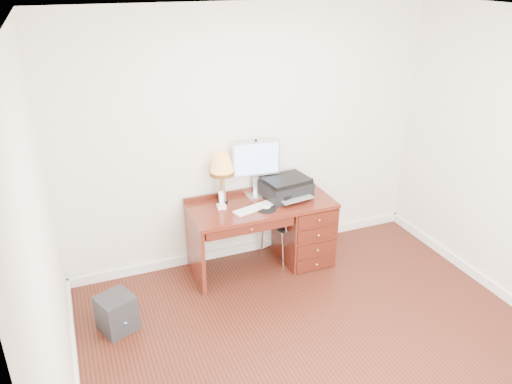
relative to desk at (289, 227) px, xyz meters
name	(u,v)px	position (x,y,z in m)	size (l,w,h in m)	color
ground	(323,348)	(-0.32, -1.40, -0.41)	(4.00, 4.00, 0.00)	#35130C
room_shell	(292,301)	(-0.32, -0.77, -0.36)	(4.00, 4.00, 4.00)	silver
desk	(289,227)	(0.00, 0.00, 0.00)	(1.50, 0.67, 0.75)	#5C1E13
monitor	(256,162)	(-0.29, 0.23, 0.71)	(0.52, 0.19, 0.60)	silver
keyboard	(253,208)	(-0.45, -0.09, 0.35)	(0.43, 0.12, 0.02)	white
mouse_pad	(266,208)	(-0.33, -0.14, 0.35)	(0.20, 0.20, 0.04)	black
printer	(286,187)	(-0.02, 0.06, 0.44)	(0.52, 0.43, 0.21)	black
leg_lamp	(222,168)	(-0.68, 0.18, 0.72)	(0.26, 0.26, 0.53)	black
phone	(221,203)	(-0.74, 0.05, 0.39)	(0.09, 0.09, 0.18)	white
pen_cup	(269,189)	(-0.15, 0.22, 0.38)	(0.07, 0.07, 0.09)	black
chair	(287,217)	(-0.01, 0.03, 0.10)	(0.50, 0.51, 0.85)	black
equipment_box	(117,313)	(-1.92, -0.49, -0.24)	(0.29, 0.29, 0.34)	black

